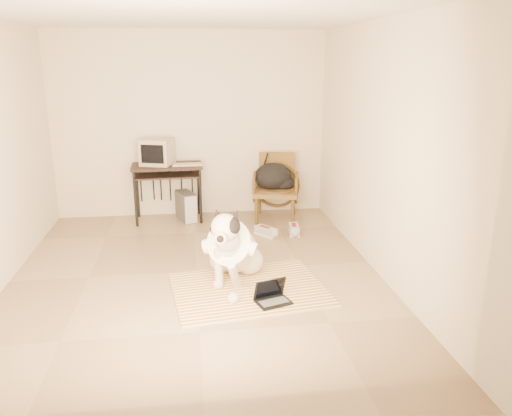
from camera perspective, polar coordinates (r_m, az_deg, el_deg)
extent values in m
plane|color=#947A5A|center=(5.69, -6.80, -7.19)|extent=(4.50, 4.50, 0.00)
plane|color=silver|center=(5.22, -7.87, 21.04)|extent=(4.50, 4.50, 0.00)
plane|color=beige|center=(7.52, -7.50, 9.34)|extent=(4.50, 0.00, 4.50)
plane|color=beige|center=(3.10, -6.80, -1.01)|extent=(4.50, 0.00, 4.50)
plane|color=beige|center=(5.67, 13.51, 6.67)|extent=(0.00, 4.50, 4.50)
cube|color=#C76A21|center=(4.80, 0.68, -11.65)|extent=(1.55, 0.44, 0.02)
cube|color=#336A31|center=(5.00, -0.08, -10.43)|extent=(1.55, 0.44, 0.02)
cube|color=#61376C|center=(5.21, -0.78, -9.29)|extent=(1.55, 0.44, 0.02)
cube|color=#EFF056|center=(5.41, -1.41, -8.25)|extent=(1.55, 0.44, 0.02)
cube|color=beige|center=(5.62, -2.00, -7.27)|extent=(1.55, 0.44, 0.02)
sphere|color=silver|center=(5.59, -3.77, -5.84)|extent=(0.31, 0.31, 0.31)
sphere|color=silver|center=(5.53, -0.77, -6.05)|extent=(0.31, 0.31, 0.31)
ellipsoid|color=silver|center=(5.53, -2.30, -5.76)|extent=(0.38, 0.35, 0.31)
ellipsoid|color=silver|center=(5.29, -2.75, -4.41)|extent=(0.58, 0.79, 0.67)
cylinder|color=white|center=(5.30, -2.72, -4.36)|extent=(0.62, 0.71, 0.61)
sphere|color=silver|center=(5.06, -3.26, -3.63)|extent=(0.26, 0.26, 0.26)
sphere|color=silver|center=(4.91, -3.55, -2.27)|extent=(0.28, 0.28, 0.28)
ellipsoid|color=black|center=(4.90, -3.07, -2.09)|extent=(0.22, 0.25, 0.21)
cylinder|color=silver|center=(4.82, -3.88, -3.22)|extent=(0.16, 0.18, 0.12)
sphere|color=black|center=(4.74, -4.11, -3.54)|extent=(0.07, 0.07, 0.07)
cone|color=black|center=(4.96, -4.45, -0.76)|extent=(0.15, 0.17, 0.18)
cone|color=black|center=(4.92, -2.36, -0.88)|extent=(0.15, 0.16, 0.18)
torus|color=white|center=(5.02, -3.32, -3.17)|extent=(0.28, 0.20, 0.23)
cylinder|color=silver|center=(5.18, -4.31, -6.80)|extent=(0.12, 0.15, 0.43)
cylinder|color=silver|center=(5.04, -2.45, -7.78)|extent=(0.20, 0.39, 0.43)
sphere|color=silver|center=(5.23, -4.33, -8.70)|extent=(0.11, 0.11, 0.11)
sphere|color=silver|center=(4.93, -2.64, -10.30)|extent=(0.11, 0.11, 0.11)
cone|color=black|center=(5.83, -1.92, -5.88)|extent=(0.08, 0.42, 0.11)
cube|color=black|center=(4.92, 2.00, -10.70)|extent=(0.38, 0.32, 0.02)
cube|color=#49494B|center=(4.91, 2.05, -10.65)|extent=(0.30, 0.21, 0.00)
cube|color=black|center=(4.93, 1.58, -9.15)|extent=(0.33, 0.17, 0.21)
cube|color=black|center=(4.92, 1.63, -9.16)|extent=(0.29, 0.15, 0.19)
cube|color=black|center=(7.31, -10.15, 4.76)|extent=(1.02, 0.59, 0.03)
cube|color=black|center=(7.28, -10.11, 3.68)|extent=(0.90, 0.47, 0.02)
cylinder|color=black|center=(7.20, -13.61, 0.96)|extent=(0.04, 0.04, 0.80)
cylinder|color=black|center=(7.65, -13.39, 1.88)|extent=(0.04, 0.04, 0.80)
cylinder|color=black|center=(7.18, -6.36, 1.30)|extent=(0.04, 0.04, 0.80)
cylinder|color=black|center=(7.63, -6.58, 2.21)|extent=(0.04, 0.04, 0.80)
cube|color=#B5A68E|center=(7.32, -11.22, 6.34)|extent=(0.51, 0.50, 0.37)
cube|color=black|center=(7.14, -11.77, 6.05)|extent=(0.32, 0.11, 0.26)
cube|color=#B5A68E|center=(7.21, -7.86, 4.95)|extent=(0.42, 0.16, 0.03)
cube|color=#49494B|center=(7.41, -8.01, 0.21)|extent=(0.32, 0.48, 0.42)
cube|color=silver|center=(7.21, -7.43, -0.24)|extent=(0.17, 0.07, 0.40)
cube|color=brown|center=(7.32, 2.27, 1.87)|extent=(0.75, 0.74, 0.07)
cylinder|color=#3A2910|center=(7.31, 2.27, 2.20)|extent=(0.59, 0.59, 0.04)
cube|color=brown|center=(7.52, 2.42, 4.57)|extent=(0.54, 0.17, 0.48)
cylinder|color=#3A2910|center=(7.15, 0.04, -0.37)|extent=(0.05, 0.05, 0.39)
cylinder|color=#3A2910|center=(7.65, 0.42, 0.76)|extent=(0.05, 0.05, 0.39)
cylinder|color=#3A2910|center=(7.12, 4.22, -0.49)|extent=(0.05, 0.05, 0.39)
cylinder|color=#3A2910|center=(7.62, 4.32, 0.65)|extent=(0.05, 0.05, 0.39)
ellipsoid|color=black|center=(7.29, 1.95, 3.60)|extent=(0.55, 0.46, 0.41)
ellipsoid|color=black|center=(7.28, 3.10, 2.90)|extent=(0.34, 0.28, 0.23)
cube|color=white|center=(6.75, 1.15, -3.01)|extent=(0.31, 0.35, 0.03)
cube|color=#95959B|center=(6.74, 1.15, -2.65)|extent=(0.30, 0.33, 0.11)
cube|color=maroon|center=(6.72, 1.15, -2.29)|extent=(0.15, 0.17, 0.02)
cube|color=white|center=(6.85, 4.37, -2.77)|extent=(0.17, 0.34, 0.03)
cube|color=#95959B|center=(6.84, 4.38, -2.41)|extent=(0.16, 0.33, 0.10)
cube|color=maroon|center=(6.82, 4.38, -2.06)|extent=(0.07, 0.17, 0.02)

